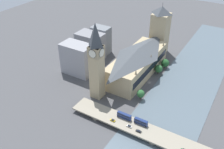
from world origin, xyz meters
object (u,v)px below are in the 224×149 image
(victoria_tower, at_px, (160,30))
(clock_tower, at_px, (96,61))
(double_decker_bus_mid, at_px, (141,122))
(car_southbound_lead, at_px, (113,120))
(car_northbound_mid, at_px, (129,126))
(road_bridge, at_px, (155,135))
(parliament_hall, at_px, (138,62))
(car_northbound_tail, at_px, (139,131))
(double_decker_bus_lead, at_px, (124,116))

(victoria_tower, bearing_deg, clock_tower, 82.67)
(double_decker_bus_mid, relative_size, car_southbound_lead, 2.64)
(double_decker_bus_mid, xyz_separation_m, car_northbound_mid, (6.17, 7.13, -1.87))
(road_bridge, xyz_separation_m, double_decker_bus_mid, (13.89, -4.03, 3.44))
(car_northbound_mid, bearing_deg, clock_tower, -28.42)
(parliament_hall, bearing_deg, car_northbound_tail, 117.04)
(victoria_tower, bearing_deg, parliament_hall, 90.06)
(victoria_tower, distance_m, road_bridge, 140.81)
(clock_tower, distance_m, car_southbound_lead, 51.02)
(clock_tower, bearing_deg, double_decker_bus_lead, 154.09)
(clock_tower, bearing_deg, car_northbound_mid, 151.58)
(victoria_tower, height_order, car_southbound_lead, victoria_tower)
(car_northbound_tail, bearing_deg, car_southbound_lead, 0.18)
(double_decker_bus_lead, bearing_deg, car_northbound_mid, 141.24)
(car_northbound_mid, xyz_separation_m, car_northbound_tail, (-8.22, 0.81, -0.02))
(road_bridge, xyz_separation_m, double_decker_bus_lead, (27.91, -3.20, 3.54))
(car_southbound_lead, bearing_deg, parliament_hall, -77.48)
(car_northbound_tail, bearing_deg, road_bridge, -161.72)
(parliament_hall, relative_size, double_decker_bus_mid, 7.92)
(double_decker_bus_lead, xyz_separation_m, car_southbound_lead, (6.11, 7.18, -1.98))
(car_northbound_tail, xyz_separation_m, car_southbound_lead, (22.18, 0.07, 0.01))
(double_decker_bus_mid, height_order, car_northbound_tail, double_decker_bus_mid)
(road_bridge, bearing_deg, double_decker_bus_mid, -16.18)
(victoria_tower, distance_m, double_decker_bus_mid, 131.99)
(victoria_tower, xyz_separation_m, car_southbound_lead, (-17.17, 132.92, -22.58))
(double_decker_bus_mid, distance_m, car_northbound_mid, 9.61)
(double_decker_bus_mid, bearing_deg, road_bridge, 163.82)
(road_bridge, distance_m, car_northbound_tail, 12.57)
(road_bridge, distance_m, double_decker_bus_lead, 28.31)
(parliament_hall, xyz_separation_m, road_bridge, (-51.13, 73.08, -10.78))
(double_decker_bus_lead, bearing_deg, road_bridge, 173.46)
(victoria_tower, relative_size, double_decker_bus_mid, 5.50)
(car_southbound_lead, bearing_deg, car_northbound_mid, -176.39)
(clock_tower, bearing_deg, car_southbound_lead, 140.89)
(double_decker_bus_mid, bearing_deg, clock_tower, -18.59)
(parliament_hall, xyz_separation_m, double_decker_bus_lead, (-23.22, 69.88, -7.24))
(parliament_hall, relative_size, victoria_tower, 1.44)
(double_decker_bus_lead, distance_m, car_northbound_mid, 10.26)
(parliament_hall, relative_size, clock_tower, 1.22)
(parliament_hall, xyz_separation_m, car_northbound_mid, (-31.07, 76.18, -9.21))
(road_bridge, bearing_deg, car_northbound_tail, 18.28)
(double_decker_bus_lead, height_order, car_southbound_lead, double_decker_bus_lead)
(clock_tower, height_order, victoria_tower, clock_tower)
(double_decker_bus_lead, xyz_separation_m, car_northbound_tail, (-16.07, 7.11, -1.98))
(car_northbound_mid, bearing_deg, car_northbound_tail, 174.37)
(road_bridge, height_order, car_northbound_mid, car_northbound_mid)
(victoria_tower, relative_size, double_decker_bus_lead, 4.99)
(parliament_hall, distance_m, double_decker_bus_lead, 73.99)
(parliament_hall, bearing_deg, clock_tower, 74.97)
(car_northbound_tail, relative_size, car_southbound_lead, 1.05)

